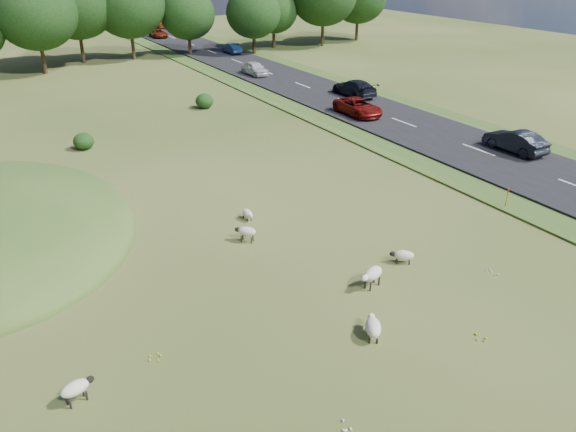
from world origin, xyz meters
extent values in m
plane|color=#2F4A17|center=(0.00, 20.00, 0.00)|extent=(160.00, 160.00, 0.00)
cube|color=black|center=(20.00, 30.00, 0.12)|extent=(8.00, 150.00, 0.25)
cylinder|color=black|center=(-2.08, 52.98, 1.95)|extent=(0.44, 0.44, 3.90)
ellipsoid|color=black|center=(-2.08, 52.98, 6.71)|extent=(9.09, 9.09, 8.18)
cylinder|color=black|center=(3.25, 57.90, 2.11)|extent=(0.44, 0.44, 4.22)
ellipsoid|color=black|center=(3.25, 57.90, 7.27)|extent=(9.85, 9.85, 8.86)
cylinder|color=black|center=(9.45, 56.94, 1.97)|extent=(0.44, 0.44, 3.94)
ellipsoid|color=black|center=(9.45, 56.94, 6.79)|extent=(9.20, 9.20, 8.28)
cylinder|color=black|center=(16.87, 56.01, 1.54)|extent=(0.44, 0.44, 3.09)
ellipsoid|color=black|center=(16.87, 56.01, 5.32)|extent=(7.20, 7.20, 6.48)
cylinder|color=black|center=(24.77, 52.46, 1.56)|extent=(0.44, 0.44, 3.12)
ellipsoid|color=black|center=(24.77, 52.46, 5.38)|extent=(7.29, 7.29, 6.56)
cylinder|color=black|center=(29.90, 56.26, 1.47)|extent=(0.44, 0.44, 2.93)
ellipsoid|color=black|center=(29.90, 56.26, 5.05)|extent=(6.84, 6.84, 6.16)
cylinder|color=black|center=(36.86, 53.95, 2.08)|extent=(0.44, 0.44, 4.16)
cylinder|color=black|center=(44.55, 55.89, 1.87)|extent=(0.44, 0.44, 3.74)
ellipsoid|color=black|center=(-4.10, 22.96, 0.60)|extent=(1.47, 1.47, 1.20)
ellipsoid|color=black|center=(7.91, 29.32, 0.67)|extent=(1.63, 1.63, 1.33)
cylinder|color=#D8590C|center=(14.15, 0.57, 0.60)|extent=(0.06, 0.06, 1.20)
ellipsoid|color=beige|center=(-9.80, -2.82, 0.58)|extent=(1.04, 0.72, 0.48)
ellipsoid|color=black|center=(-9.31, -2.69, 0.62)|extent=(0.35, 0.30, 0.24)
cylinder|color=black|center=(-9.56, -2.64, 0.17)|extent=(0.07, 0.07, 0.34)
cylinder|color=black|center=(-9.50, -2.86, 0.17)|extent=(0.07, 0.07, 0.34)
cylinder|color=black|center=(-10.09, -2.78, 0.17)|extent=(0.07, 0.07, 0.34)
cylinder|color=black|center=(-10.03, -3.00, 0.17)|extent=(0.07, 0.07, 0.34)
ellipsoid|color=beige|center=(2.63, -2.14, 0.68)|extent=(1.21, 0.87, 0.56)
ellipsoid|color=silver|center=(2.07, -2.31, 0.72)|extent=(0.42, 0.36, 0.28)
cylinder|color=black|center=(2.37, -2.36, 0.20)|extent=(0.08, 0.08, 0.40)
cylinder|color=black|center=(2.29, -2.10, 0.20)|extent=(0.08, 0.08, 0.40)
cylinder|color=black|center=(2.98, -2.18, 0.20)|extent=(0.08, 0.08, 0.40)
cylinder|color=black|center=(2.90, -1.92, 0.20)|extent=(0.08, 0.08, 0.40)
ellipsoid|color=beige|center=(-0.19, 4.28, 0.57)|extent=(0.99, 1.00, 0.47)
ellipsoid|color=black|center=(-0.54, 4.63, 0.60)|extent=(0.37, 0.37, 0.24)
cylinder|color=black|center=(-0.46, 4.39, 0.17)|extent=(0.07, 0.07, 0.33)
cylinder|color=black|center=(-0.30, 4.55, 0.17)|extent=(0.07, 0.07, 0.33)
cylinder|color=black|center=(-0.09, 4.00, 0.17)|extent=(0.07, 0.07, 0.33)
cylinder|color=black|center=(0.08, 4.16, 0.17)|extent=(0.07, 0.07, 0.33)
ellipsoid|color=beige|center=(0.94, 6.54, 0.36)|extent=(0.45, 0.83, 0.42)
ellipsoid|color=silver|center=(0.94, 6.10, 0.39)|extent=(0.20, 0.27, 0.21)
cylinder|color=black|center=(1.04, 6.30, 0.08)|extent=(0.06, 0.06, 0.15)
cylinder|color=black|center=(0.84, 6.30, 0.08)|extent=(0.06, 0.06, 0.15)
cylinder|color=black|center=(1.05, 6.78, 0.08)|extent=(0.06, 0.06, 0.15)
cylinder|color=black|center=(0.84, 6.78, 0.08)|extent=(0.06, 0.06, 0.15)
ellipsoid|color=beige|center=(0.47, -4.95, 0.49)|extent=(1.07, 1.24, 0.56)
ellipsoid|color=silver|center=(0.78, -4.45, 0.53)|extent=(0.41, 0.44, 0.28)
cylinder|color=black|center=(0.52, -4.61, 0.10)|extent=(0.08, 0.08, 0.21)
cylinder|color=black|center=(0.75, -4.75, 0.10)|extent=(0.08, 0.08, 0.21)
cylinder|color=black|center=(0.18, -5.15, 0.10)|extent=(0.08, 0.08, 0.21)
cylinder|color=black|center=(0.42, -5.30, 0.10)|extent=(0.08, 0.08, 0.21)
ellipsoid|color=beige|center=(5.14, -1.25, 0.41)|extent=(1.04, 0.96, 0.48)
ellipsoid|color=black|center=(4.74, -0.94, 0.45)|extent=(0.38, 0.37, 0.24)
cylinder|color=black|center=(4.85, -1.18, 0.09)|extent=(0.07, 0.07, 0.17)
cylinder|color=black|center=(4.99, -0.99, 0.09)|extent=(0.07, 0.07, 0.17)
cylinder|color=black|center=(5.28, -1.51, 0.09)|extent=(0.07, 0.07, 0.17)
cylinder|color=black|center=(5.42, -1.33, 0.09)|extent=(0.07, 0.07, 0.17)
imported|color=maroon|center=(18.10, 19.79, 0.94)|extent=(2.30, 4.98, 1.38)
imported|color=silver|center=(18.10, 39.19, 0.98)|extent=(1.72, 4.28, 1.46)
imported|color=maroon|center=(21.90, 84.21, 0.86)|extent=(1.71, 4.22, 1.22)
imported|color=navy|center=(21.90, 53.52, 0.90)|extent=(1.38, 3.96, 1.30)
imported|color=black|center=(21.90, 25.56, 1.02)|extent=(2.16, 5.31, 1.54)
imported|color=maroon|center=(18.10, 73.09, 0.87)|extent=(2.07, 4.49, 1.25)
imported|color=black|center=(21.90, 6.52, 1.01)|extent=(1.61, 4.62, 1.52)
camera|label=1|loc=(-10.81, -18.08, 13.24)|focal=35.00mm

